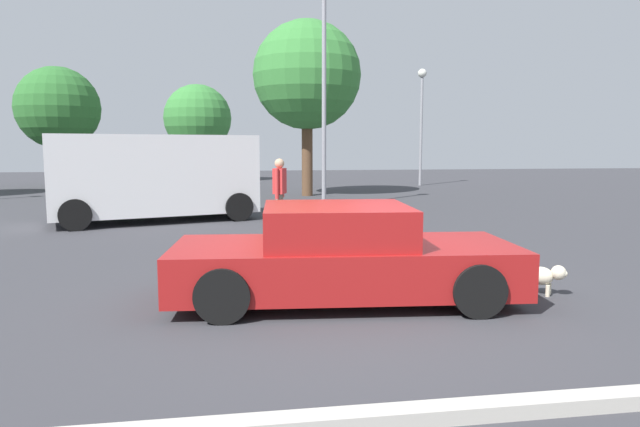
{
  "coord_description": "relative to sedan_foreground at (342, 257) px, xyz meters",
  "views": [
    {
      "loc": [
        -1.39,
        -6.76,
        1.99
      ],
      "look_at": [
        0.02,
        2.22,
        0.9
      ],
      "focal_mm": 31.48,
      "sensor_mm": 36.0,
      "label": 1
    }
  ],
  "objects": [
    {
      "name": "tree_back_left",
      "position": [
        -3.23,
        25.62,
        2.98
      ],
      "size": [
        3.77,
        3.77,
        5.46
      ],
      "color": "brown",
      "rests_on": "ground_plane"
    },
    {
      "name": "tree_back_center",
      "position": [
        1.63,
        15.53,
        4.2
      ],
      "size": [
        4.29,
        4.29,
        6.95
      ],
      "color": "brown",
      "rests_on": "ground_plane"
    },
    {
      "name": "tree_back_right",
      "position": [
        -9.56,
        21.87,
        3.24
      ],
      "size": [
        3.91,
        3.91,
        5.78
      ],
      "color": "brown",
      "rests_on": "ground_plane"
    },
    {
      "name": "pedestrian",
      "position": [
        -0.26,
        6.45,
        0.44
      ],
      "size": [
        0.37,
        0.54,
        1.7
      ],
      "rotation": [
        0.0,
        0.0,
        2.78
      ],
      "color": "gray",
      "rests_on": "ground_plane"
    },
    {
      "name": "ground_plane",
      "position": [
        0.0,
        -0.22,
        -0.58
      ],
      "size": [
        80.0,
        80.0,
        0.0
      ],
      "primitive_type": "plane",
      "color": "#38383D"
    },
    {
      "name": "dog",
      "position": [
        2.74,
        -0.17,
        -0.31
      ],
      "size": [
        0.49,
        0.44,
        0.42
      ],
      "rotation": [
        0.0,
        0.0,
        5.61
      ],
      "color": "beige",
      "rests_on": "ground_plane"
    },
    {
      "name": "sedan_foreground",
      "position": [
        0.0,
        0.0,
        0.0
      ],
      "size": [
        4.49,
        2.2,
        1.24
      ],
      "rotation": [
        0.0,
        0.0,
        -0.08
      ],
      "color": "maroon",
      "rests_on": "ground_plane"
    },
    {
      "name": "light_post_mid",
      "position": [
        1.57,
        10.99,
        4.32
      ],
      "size": [
        0.44,
        0.44,
        7.36
      ],
      "color": "gray",
      "rests_on": "ground_plane"
    },
    {
      "name": "light_post_far",
      "position": [
        8.17,
        20.65,
        3.46
      ],
      "size": [
        0.44,
        0.44,
        5.87
      ],
      "color": "gray",
      "rests_on": "ground_plane"
    },
    {
      "name": "van_white",
      "position": [
        -3.44,
        8.42,
        0.66
      ],
      "size": [
        5.58,
        3.44,
        2.29
      ],
      "rotation": [
        0.0,
        0.0,
        3.44
      ],
      "color": "white",
      "rests_on": "ground_plane"
    },
    {
      "name": "parking_curb",
      "position": [
        0.0,
        -3.29,
        -0.52
      ],
      "size": [
        6.29,
        0.2,
        0.12
      ],
      "primitive_type": "cube",
      "color": "#B7B2A8",
      "rests_on": "ground_plane"
    }
  ]
}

